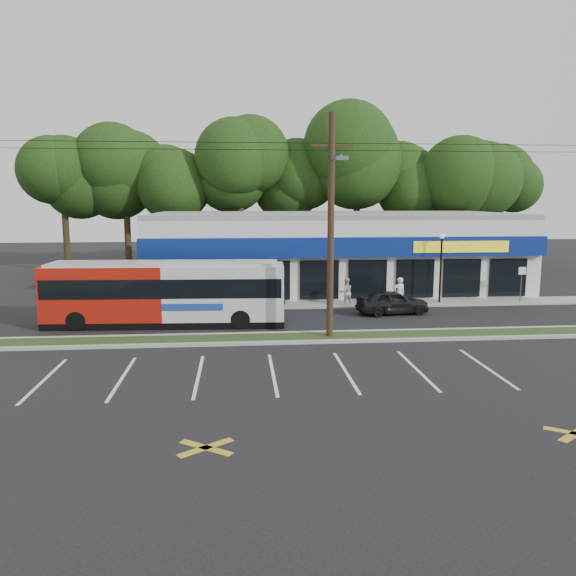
# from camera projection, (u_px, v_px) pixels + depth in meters

# --- Properties ---
(ground) EXTENTS (120.00, 120.00, 0.00)m
(ground) POSITION_uv_depth(u_px,v_px,m) (265.00, 345.00, 24.44)
(ground) COLOR black
(ground) RESTS_ON ground
(grass_strip) EXTENTS (40.00, 1.60, 0.12)m
(grass_strip) POSITION_uv_depth(u_px,v_px,m) (264.00, 338.00, 25.41)
(grass_strip) COLOR #233214
(grass_strip) RESTS_ON ground
(curb_south) EXTENTS (40.00, 0.25, 0.14)m
(curb_south) POSITION_uv_depth(u_px,v_px,m) (265.00, 343.00, 24.57)
(curb_south) COLOR #9E9E93
(curb_south) RESTS_ON ground
(curb_north) EXTENTS (40.00, 0.25, 0.14)m
(curb_north) POSITION_uv_depth(u_px,v_px,m) (263.00, 334.00, 26.25)
(curb_north) COLOR #9E9E93
(curb_north) RESTS_ON ground
(sidewalk) EXTENTS (32.00, 2.20, 0.10)m
(sidewalk) POSITION_uv_depth(u_px,v_px,m) (341.00, 304.00, 33.71)
(sidewalk) COLOR #9E9E93
(sidewalk) RESTS_ON ground
(strip_mall) EXTENTS (25.00, 12.55, 5.30)m
(strip_mall) POSITION_uv_depth(u_px,v_px,m) (331.00, 250.00, 40.14)
(strip_mall) COLOR beige
(strip_mall) RESTS_ON ground
(utility_pole) EXTENTS (50.00, 2.77, 10.00)m
(utility_pole) POSITION_uv_depth(u_px,v_px,m) (327.00, 220.00, 24.73)
(utility_pole) COLOR black
(utility_pole) RESTS_ON ground
(lamp_post) EXTENTS (0.30, 0.30, 4.25)m
(lamp_post) POSITION_uv_depth(u_px,v_px,m) (441.00, 260.00, 33.62)
(lamp_post) COLOR black
(lamp_post) RESTS_ON ground
(sign_post) EXTENTS (0.45, 0.10, 2.23)m
(sign_post) POSITION_uv_depth(u_px,v_px,m) (522.00, 278.00, 34.01)
(sign_post) COLOR #59595E
(sign_post) RESTS_ON ground
(tree_line) EXTENTS (46.76, 6.76, 11.83)m
(tree_line) POSITION_uv_depth(u_px,v_px,m) (296.00, 174.00, 49.02)
(tree_line) COLOR black
(tree_line) RESTS_ON ground
(metrobus) EXTENTS (11.98, 3.05, 3.20)m
(metrobus) POSITION_uv_depth(u_px,v_px,m) (166.00, 292.00, 28.18)
(metrobus) COLOR #A4170C
(metrobus) RESTS_ON ground
(car_dark) EXTENTS (4.12, 2.03, 1.35)m
(car_dark) POSITION_uv_depth(u_px,v_px,m) (392.00, 302.00, 30.97)
(car_dark) COLOR black
(car_dark) RESTS_ON ground
(car_silver) EXTENTS (4.05, 1.60, 1.31)m
(car_silver) POSITION_uv_depth(u_px,v_px,m) (93.00, 304.00, 30.44)
(car_silver) COLOR #9B9BA2
(car_silver) RESTS_ON ground
(pedestrian_a) EXTENTS (0.77, 0.59, 1.89)m
(pedestrian_a) POSITION_uv_depth(u_px,v_px,m) (399.00, 294.00, 32.06)
(pedestrian_a) COLOR white
(pedestrian_a) RESTS_ON ground
(pedestrian_b) EXTENTS (0.92, 0.77, 1.71)m
(pedestrian_b) POSITION_uv_depth(u_px,v_px,m) (346.00, 292.00, 33.11)
(pedestrian_b) COLOR beige
(pedestrian_b) RESTS_ON ground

